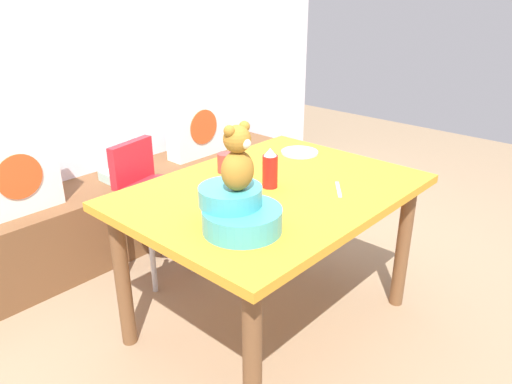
# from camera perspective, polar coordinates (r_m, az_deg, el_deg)

# --- Properties ---
(ground_plane) EXTENTS (8.00, 8.00, 0.00)m
(ground_plane) POSITION_cam_1_polar(r_m,az_deg,el_deg) (2.60, 1.69, -14.75)
(ground_plane) COLOR #8C7256
(back_wall) EXTENTS (4.40, 0.10, 2.60)m
(back_wall) POSITION_cam_1_polar(r_m,az_deg,el_deg) (3.25, -19.66, 16.72)
(back_wall) COLOR silver
(back_wall) RESTS_ON ground_plane
(window_bench) EXTENTS (2.60, 0.44, 0.46)m
(window_bench) POSITION_cam_1_polar(r_m,az_deg,el_deg) (3.30, -14.88, -2.10)
(window_bench) COLOR brown
(window_bench) RESTS_ON ground_plane
(pillow_floral_left) EXTENTS (0.44, 0.15, 0.44)m
(pillow_floral_left) POSITION_cam_1_polar(r_m,az_deg,el_deg) (2.85, -26.44, 1.95)
(pillow_floral_left) COLOR white
(pillow_floral_left) RESTS_ON window_bench
(pillow_floral_right) EXTENTS (0.44, 0.15, 0.44)m
(pillow_floral_right) POSITION_cam_1_polar(r_m,az_deg,el_deg) (3.47, -6.92, 7.75)
(pillow_floral_right) COLOR white
(pillow_floral_right) RESTS_ON window_bench
(book_stack) EXTENTS (0.20, 0.14, 0.06)m
(book_stack) POSITION_cam_1_polar(r_m,az_deg,el_deg) (3.19, -15.75, 1.99)
(book_stack) COLOR #9DC0B5
(book_stack) RESTS_ON window_bench
(dining_table) EXTENTS (1.33, 0.98, 0.74)m
(dining_table) POSITION_cam_1_polar(r_m,az_deg,el_deg) (2.26, 1.88, -1.77)
(dining_table) COLOR orange
(dining_table) RESTS_ON ground_plane
(highchair) EXTENTS (0.39, 0.50, 0.79)m
(highchair) POSITION_cam_1_polar(r_m,az_deg,el_deg) (2.80, -12.10, 0.07)
(highchair) COLOR red
(highchair) RESTS_ON ground_plane
(infant_seat_teal) EXTENTS (0.30, 0.33, 0.16)m
(infant_seat_teal) POSITION_cam_1_polar(r_m,az_deg,el_deg) (1.82, -2.08, -2.29)
(infant_seat_teal) COLOR teal
(infant_seat_teal) RESTS_ON dining_table
(teddy_bear) EXTENTS (0.13, 0.12, 0.25)m
(teddy_bear) POSITION_cam_1_polar(r_m,az_deg,el_deg) (1.74, -2.17, 3.83)
(teddy_bear) COLOR #A16E24
(teddy_bear) RESTS_ON infant_seat_teal
(ketchup_bottle) EXTENTS (0.07, 0.07, 0.18)m
(ketchup_bottle) POSITION_cam_1_polar(r_m,az_deg,el_deg) (2.20, 1.64, 2.70)
(ketchup_bottle) COLOR red
(ketchup_bottle) RESTS_ON dining_table
(coffee_mug) EXTENTS (0.12, 0.08, 0.09)m
(coffee_mug) POSITION_cam_1_polar(r_m,az_deg,el_deg) (2.39, -3.53, 3.44)
(coffee_mug) COLOR #9E332D
(coffee_mug) RESTS_ON dining_table
(dinner_plate_near) EXTENTS (0.20, 0.20, 0.01)m
(dinner_plate_near) POSITION_cam_1_polar(r_m,az_deg,el_deg) (2.68, 5.11, 4.64)
(dinner_plate_near) COLOR white
(dinner_plate_near) RESTS_ON dining_table
(table_fork) EXTENTS (0.14, 0.12, 0.01)m
(table_fork) POSITION_cam_1_polar(r_m,az_deg,el_deg) (2.22, 9.58, 0.31)
(table_fork) COLOR silver
(table_fork) RESTS_ON dining_table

